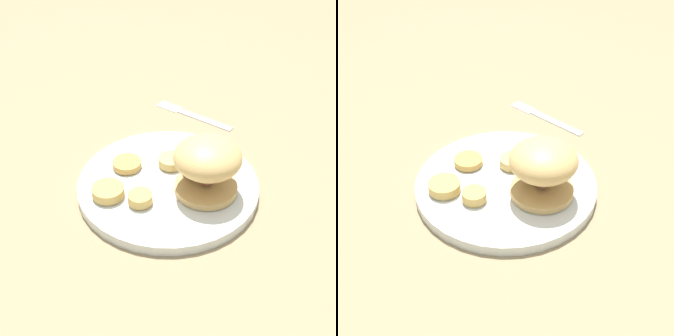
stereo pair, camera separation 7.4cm
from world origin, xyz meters
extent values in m
plane|color=#937F5B|center=(0.00, 0.00, 0.00)|extent=(4.00, 4.00, 0.00)
cylinder|color=silver|center=(0.00, 0.00, 0.01)|extent=(0.29, 0.29, 0.02)
torus|color=silver|center=(0.00, 0.00, 0.02)|extent=(0.29, 0.29, 0.01)
cylinder|color=tan|center=(0.02, 0.06, 0.02)|extent=(0.10, 0.10, 0.01)
ellipsoid|color=#563323|center=(-0.01, 0.04, 0.04)|extent=(0.03, 0.04, 0.02)
ellipsoid|color=brown|center=(0.00, 0.05, 0.04)|extent=(0.03, 0.05, 0.02)
ellipsoid|color=brown|center=(-0.02, 0.08, 0.05)|extent=(0.04, 0.04, 0.01)
ellipsoid|color=brown|center=(0.02, 0.06, 0.04)|extent=(0.04, 0.03, 0.02)
ellipsoid|color=#DBB26B|center=(0.02, 0.06, 0.08)|extent=(0.10, 0.10, 0.06)
cylinder|color=#DBB766|center=(-0.04, 0.00, 0.03)|extent=(0.04, 0.04, 0.01)
cylinder|color=tan|center=(0.05, -0.09, 0.03)|extent=(0.05, 0.05, 0.02)
cylinder|color=tan|center=(0.06, -0.04, 0.03)|extent=(0.04, 0.04, 0.02)
cylinder|color=tan|center=(-0.03, -0.07, 0.02)|extent=(0.05, 0.05, 0.01)
cube|color=silver|center=(-0.22, 0.05, 0.00)|extent=(0.07, 0.11, 0.00)
cube|color=silver|center=(-0.26, -0.03, 0.00)|extent=(0.05, 0.06, 0.00)
camera|label=1|loc=(0.58, 0.07, 0.50)|focal=50.00mm
camera|label=2|loc=(0.57, 0.14, 0.50)|focal=50.00mm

